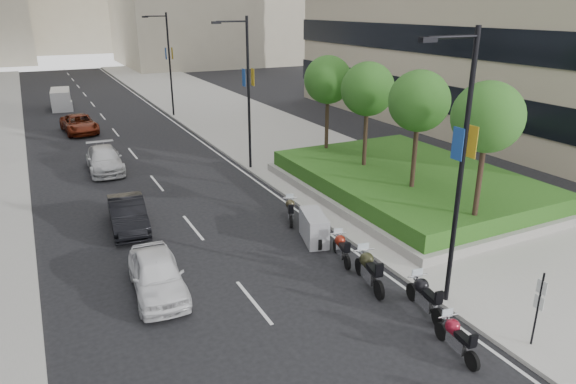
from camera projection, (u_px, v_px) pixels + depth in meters
ground at (356, 356)px, 14.77m from camera, size 160.00×160.00×0.00m
sidewalk_right at (247, 123)px, 43.73m from camera, size 10.00×100.00×0.15m
lane_edge at (186, 131)px, 41.50m from camera, size 0.12×100.00×0.01m
lane_centre at (120, 138)px, 39.30m from camera, size 0.12×100.00×0.01m
planter at (408, 189)px, 27.28m from camera, size 10.00×14.00×0.40m
hedge at (409, 178)px, 27.07m from camera, size 9.40×13.40×0.80m
tree_0 at (488, 118)px, 19.87m from camera, size 2.80×2.80×6.30m
tree_1 at (419, 102)px, 23.23m from camera, size 2.80×2.80×6.30m
tree_2 at (368, 90)px, 26.59m from camera, size 2.80×2.80×6.30m
tree_3 at (328, 80)px, 29.94m from camera, size 2.80×2.80×6.30m
lamp_post_0 at (459, 160)px, 15.63m from camera, size 2.34×0.45×9.00m
lamp_post_1 at (246, 87)px, 29.90m from camera, size 2.34×0.45×9.00m
lamp_post_2 at (168, 60)px, 45.00m from camera, size 2.34×0.45×9.00m
parking_sign at (538, 305)px, 14.63m from camera, size 0.06×0.32×2.50m
motorcycle_1 at (456, 338)px, 14.73m from camera, size 0.67×2.00×1.00m
motorcycle_2 at (425, 296)px, 16.71m from camera, size 0.74×2.22×1.11m
motorcycle_3 at (369, 270)px, 18.30m from camera, size 0.83×2.37×1.19m
motorcycle_4 at (341, 248)px, 20.19m from camera, size 0.75×1.95×0.99m
motorcycle_5 at (314, 228)px, 21.79m from camera, size 1.36×2.22×1.26m
motorcycle_6 at (290, 210)px, 23.92m from camera, size 0.97×1.86×0.99m
car_a at (157, 275)px, 17.80m from camera, size 2.01×4.36×1.45m
car_b at (128, 214)px, 22.99m from camera, size 1.85×4.44×1.43m
car_c at (105, 160)px, 31.22m from camera, size 2.15×4.92×1.41m
car_d at (79, 124)px, 40.69m from camera, size 2.73×5.23×1.40m
delivery_van at (61, 100)px, 49.99m from camera, size 2.07×4.58×1.87m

